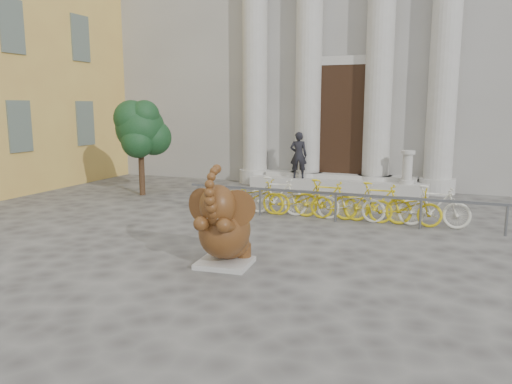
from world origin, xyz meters
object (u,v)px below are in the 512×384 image
at_px(bike_rack, 337,200).
at_px(tree, 141,129).
at_px(elephant_statue, 224,229).
at_px(pedestrian, 298,155).

distance_m(bike_rack, tree, 6.86).
bearing_deg(bike_rack, elephant_statue, -103.90).
bearing_deg(elephant_statue, tree, 129.78).
bearing_deg(elephant_statue, bike_rack, 71.39).
xyz_separation_m(elephant_statue, bike_rack, (1.09, 4.39, -0.18)).
bearing_deg(elephant_statue, pedestrian, 93.24).
bearing_deg(tree, pedestrian, 35.80).
relative_size(tree, pedestrian, 1.88).
bearing_deg(pedestrian, tree, 22.51).
distance_m(bike_rack, pedestrian, 4.88).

